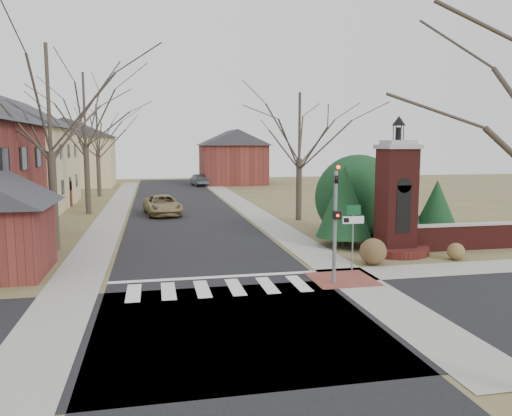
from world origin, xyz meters
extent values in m
plane|color=brown|center=(0.00, 0.00, 0.00)|extent=(120.00, 120.00, 0.00)
cube|color=black|center=(0.00, 22.00, 0.01)|extent=(8.00, 70.00, 0.01)
cube|color=black|center=(0.00, -3.00, 0.01)|extent=(120.00, 8.00, 0.01)
cube|color=silver|center=(0.00, 0.80, 0.01)|extent=(8.00, 2.20, 0.02)
cube|color=silver|center=(0.00, 2.30, 0.01)|extent=(8.00, 0.35, 0.02)
cube|color=gray|center=(5.20, 22.00, 0.01)|extent=(2.00, 60.00, 0.02)
cube|color=gray|center=(-5.20, 22.00, 0.01)|extent=(2.00, 60.00, 0.02)
cube|color=brown|center=(4.80, 1.00, 0.01)|extent=(2.40, 2.40, 0.02)
cylinder|color=slate|center=(4.30, 0.60, 2.10)|extent=(0.14, 0.14, 4.20)
imported|color=black|center=(4.30, 0.60, 4.05)|extent=(0.15, 0.18, 0.90)
sphere|color=#FF0C05|center=(4.30, 0.38, 4.35)|extent=(0.14, 0.14, 0.14)
cube|color=black|center=(4.30, 0.42, 2.60)|extent=(0.28, 0.16, 0.30)
sphere|color=#FF0C05|center=(4.30, 0.33, 2.60)|extent=(0.11, 0.11, 0.11)
cylinder|color=slate|center=(5.60, 2.00, 1.30)|extent=(0.06, 0.06, 2.60)
cube|color=silver|center=(5.60, 1.98, 2.15)|extent=(0.90, 0.03, 0.30)
cube|color=black|center=(5.30, 1.97, 2.15)|extent=(0.22, 0.02, 0.18)
cube|color=#0F4823|center=(5.60, 1.98, 2.55)|extent=(0.60, 0.03, 0.40)
cylinder|color=#4D1916|center=(9.00, 5.00, 0.18)|extent=(3.20, 3.20, 0.36)
cube|color=#4D1916|center=(9.00, 5.00, 2.50)|extent=(1.50, 1.50, 5.00)
cube|color=black|center=(9.00, 4.28, 2.20)|extent=(0.70, 0.10, 2.20)
cube|color=gray|center=(9.00, 5.00, 5.05)|extent=(1.70, 1.70, 0.20)
cube|color=gray|center=(9.00, 5.00, 5.25)|extent=(1.30, 1.30, 0.20)
cylinder|color=black|center=(9.00, 5.00, 5.65)|extent=(0.20, 0.20, 0.60)
cone|color=black|center=(9.00, 5.00, 6.25)|extent=(0.64, 0.64, 0.45)
cube|color=#4D1916|center=(13.50, 5.00, 0.60)|extent=(7.50, 0.40, 1.20)
cube|color=gray|center=(13.50, 5.00, 1.25)|extent=(7.50, 0.50, 0.10)
cube|color=#CFC28A|center=(-13.50, 27.00, 3.20)|extent=(9.00, 12.00, 6.40)
cube|color=#CFC28A|center=(-12.00, 48.00, 3.00)|extent=(10.00, 8.00, 6.00)
cube|color=#CFC28A|center=(-14.80, 46.40, 6.99)|extent=(0.75, 0.75, 3.08)
cube|color=maroon|center=(8.00, 48.00, 2.50)|extent=(8.00, 8.00, 5.00)
cube|color=maroon|center=(5.76, 46.40, 5.90)|extent=(0.75, 0.75, 2.80)
cylinder|color=#473D33|center=(7.20, 7.00, 0.25)|extent=(0.20, 0.20, 0.50)
cone|color=black|center=(7.20, 7.00, 2.30)|extent=(2.80, 2.80, 3.60)
cylinder|color=#473D33|center=(10.50, 8.20, 0.25)|extent=(0.20, 0.20, 0.50)
cone|color=black|center=(10.50, 8.20, 2.60)|extent=(3.40, 3.40, 4.20)
cylinder|color=#473D33|center=(12.50, 7.20, 0.25)|extent=(0.20, 0.20, 0.50)
cone|color=black|center=(12.50, 7.20, 1.90)|extent=(2.40, 2.40, 2.80)
sphere|color=black|center=(9.00, 9.50, 2.40)|extent=(4.80, 4.80, 4.80)
cylinder|color=#473D33|center=(-7.00, 9.00, 2.42)|extent=(0.40, 0.40, 4.83)
cylinder|color=#473D33|center=(-7.00, 22.00, 2.52)|extent=(0.40, 0.40, 5.04)
cylinder|color=#473D33|center=(-7.50, 35.00, 2.21)|extent=(0.40, 0.40, 4.41)
cylinder|color=#473D33|center=(7.50, 16.00, 2.10)|extent=(0.40, 0.40, 4.20)
imported|color=#937D50|center=(-1.60, 20.42, 0.72)|extent=(2.96, 5.43, 1.44)
imported|color=#313539|center=(3.40, 45.64, 0.73)|extent=(2.08, 4.57, 1.45)
sphere|color=brown|center=(6.97, 3.00, 0.58)|extent=(1.15, 1.15, 1.15)
sphere|color=brown|center=(11.00, 3.07, 0.39)|extent=(0.77, 0.77, 0.77)
camera|label=1|loc=(-2.23, -16.58, 5.17)|focal=35.00mm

